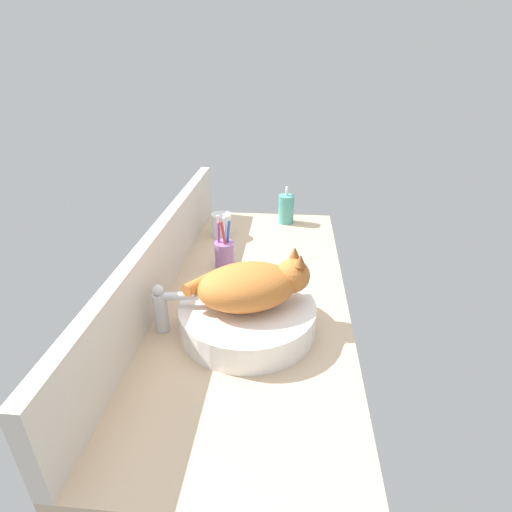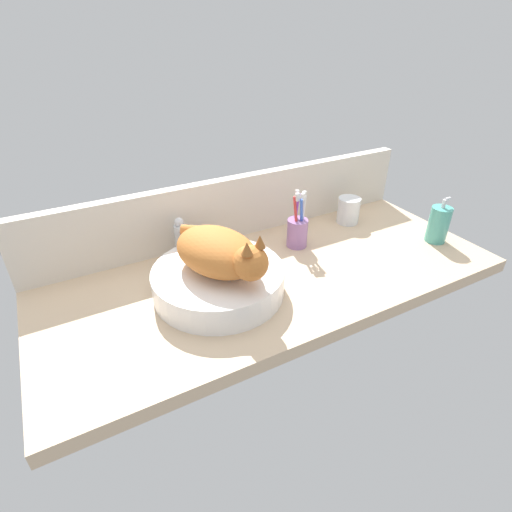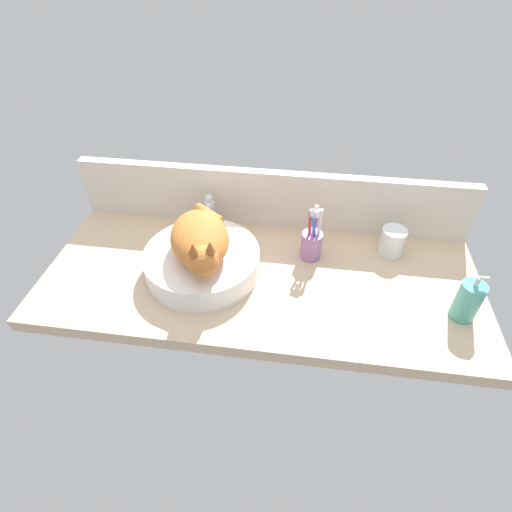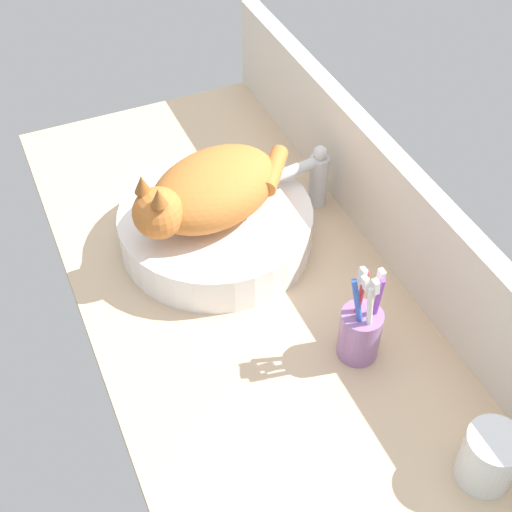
% 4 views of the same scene
% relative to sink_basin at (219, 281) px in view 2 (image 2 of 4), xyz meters
% --- Properties ---
extents(ground_plane, '(1.34, 0.57, 0.04)m').
position_rel_sink_basin_xyz_m(ground_plane, '(0.18, 0.01, -0.06)').
color(ground_plane, '#D1B28E').
extents(backsplash_panel, '(1.34, 0.04, 0.21)m').
position_rel_sink_basin_xyz_m(backsplash_panel, '(0.18, 0.28, 0.07)').
color(backsplash_panel, silver).
rests_on(backsplash_panel, ground_plane).
extents(sink_basin, '(0.35, 0.35, 0.07)m').
position_rel_sink_basin_xyz_m(sink_basin, '(0.00, 0.00, 0.00)').
color(sink_basin, white).
rests_on(sink_basin, ground_plane).
extents(cat, '(0.24, 0.31, 0.14)m').
position_rel_sink_basin_xyz_m(cat, '(0.01, -0.01, 0.10)').
color(cat, '#CC7533').
rests_on(cat, sink_basin).
extents(faucet, '(0.04, 0.12, 0.14)m').
position_rel_sink_basin_xyz_m(faucet, '(-0.02, 0.21, 0.04)').
color(faucet, silver).
rests_on(faucet, ground_plane).
extents(soap_dispenser, '(0.07, 0.07, 0.15)m').
position_rel_sink_basin_xyz_m(soap_dispenser, '(0.75, -0.08, 0.02)').
color(soap_dispenser, teal).
rests_on(soap_dispenser, ground_plane).
extents(toothbrush_cup, '(0.07, 0.07, 0.19)m').
position_rel_sink_basin_xyz_m(toothbrush_cup, '(0.33, 0.11, 0.02)').
color(toothbrush_cup, '#996BA8').
rests_on(toothbrush_cup, ground_plane).
extents(water_glass, '(0.08, 0.08, 0.09)m').
position_rel_sink_basin_xyz_m(water_glass, '(0.59, 0.17, 0.00)').
color(water_glass, white).
rests_on(water_glass, ground_plane).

